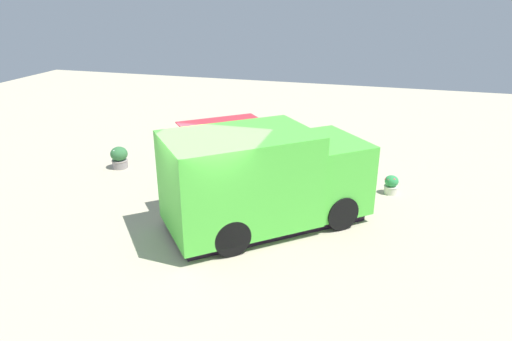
% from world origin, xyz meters
% --- Properties ---
extents(ground_plane, '(40.00, 40.00, 0.00)m').
position_xyz_m(ground_plane, '(0.00, 0.00, 0.00)').
color(ground_plane, '#BEB396').
extents(food_truck, '(5.18, 4.86, 2.48)m').
position_xyz_m(food_truck, '(1.08, 1.09, 1.19)').
color(food_truck, '#53D141').
rests_on(food_truck, ground_plane).
extents(person_customer, '(0.67, 0.75, 0.87)m').
position_xyz_m(person_customer, '(-1.85, 4.61, 0.35)').
color(person_customer, navy).
rests_on(person_customer, ground_plane).
extents(planter_flowering_near, '(0.41, 0.41, 0.56)m').
position_xyz_m(planter_flowering_near, '(4.14, 3.95, 0.28)').
color(planter_flowering_near, beige).
rests_on(planter_flowering_near, ground_plane).
extents(planter_flowering_far, '(0.56, 0.56, 0.73)m').
position_xyz_m(planter_flowering_far, '(-4.56, 3.59, 0.37)').
color(planter_flowering_far, gray).
rests_on(planter_flowering_far, ground_plane).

